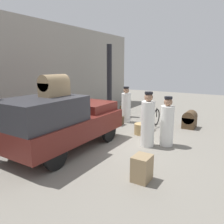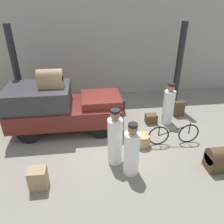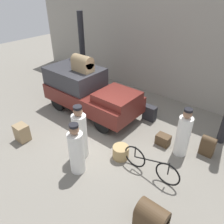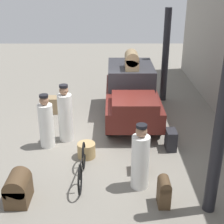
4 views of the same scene
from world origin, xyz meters
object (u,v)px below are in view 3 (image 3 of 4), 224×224
Objects in this scene: wicker_basket at (121,152)px; trunk_on_truck_roof at (83,63)px; bicycle at (150,165)px; porter_standing_middle at (80,134)px; porter_carrying_trunk at (183,134)px; suitcase_small_leather at (150,113)px; truck at (88,90)px; conductor_in_dark_uniform at (76,151)px; trunk_umber_medium at (22,133)px; suitcase_tan_flat at (163,140)px; suitcase_black_upright at (208,145)px; trunk_large_brown at (152,218)px.

trunk_on_truck_roof reaches higher than wicker_basket.
wicker_basket is at bearing 178.58° from bicycle.
wicker_basket is 1.36m from porter_standing_middle.
porter_carrying_trunk is 2.10m from suitcase_small_leather.
conductor_in_dark_uniform is (2.11, -2.57, -0.21)m from truck.
porter_standing_middle is at bearing 19.80° from trunk_umber_medium.
bicycle is at bearing -19.50° from trunk_on_truck_roof.
suitcase_tan_flat is at bearing 0.19° from truck.
porter_standing_middle reaches higher than conductor_in_dark_uniform.
suitcase_black_upright is (3.00, 2.51, -0.45)m from porter_standing_middle.
porter_carrying_trunk is 2.28× the size of trunk_large_brown.
truck is 2.44× the size of porter_carrying_trunk.
porter_carrying_trunk is 4.44m from trunk_on_truck_roof.
porter_standing_middle is at bearing -162.37° from bicycle.
bicycle is at bearing 121.87° from trunk_large_brown.
porter_standing_middle is at bearing -146.04° from wicker_basket.
trunk_large_brown is (0.55, -2.71, -0.38)m from porter_carrying_trunk.
trunk_on_truck_roof is at bearing -179.82° from suitcase_tan_flat.
trunk_on_truck_roof is at bearing 179.60° from porter_carrying_trunk.
trunk_large_brown is at bearing -3.83° from conductor_in_dark_uniform.
porter_standing_middle is at bearing -50.20° from truck.
trunk_on_truck_roof is (-2.93, 1.39, 1.80)m from wicker_basket.
suitcase_black_upright reaches higher than wicker_basket.
bicycle reaches higher than wicker_basket.
trunk_large_brown is at bearing -29.67° from trunk_on_truck_roof.
suitcase_small_leather is at bearing 86.92° from conductor_in_dark_uniform.
trunk_on_truck_roof is (-3.63, -0.01, 1.82)m from suitcase_tan_flat.
trunk_umber_medium is (-0.38, -2.82, -0.64)m from truck.
porter_carrying_trunk is 2.78× the size of suitcase_small_leather.
porter_carrying_trunk reaches higher than trunk_large_brown.
porter_standing_middle is 3.94m from suitcase_black_upright.
conductor_in_dark_uniform is at bearing -117.26° from suitcase_tan_flat.
bicycle is 2.08m from conductor_in_dark_uniform.
trunk_large_brown is 1.21× the size of trunk_umber_medium.
wicker_basket is 0.31× the size of conductor_in_dark_uniform.
trunk_umber_medium is (-5.10, -3.27, -0.06)m from suitcase_black_upright.
trunk_on_truck_roof is (-0.20, 0.00, 1.07)m from truck.
conductor_in_dark_uniform is at bearing -93.08° from suitcase_small_leather.
bicycle is at bearing -1.42° from wicker_basket.
trunk_on_truck_roof is (0.18, 2.82, 1.71)m from trunk_umber_medium.
porter_standing_middle is 2.29m from trunk_umber_medium.
suitcase_small_leather is at bearing 22.23° from trunk_on_truck_roof.
suitcase_tan_flat is at bearing 113.16° from trunk_large_brown.
conductor_in_dark_uniform is at bearing -48.19° from trunk_on_truck_roof.
suitcase_tan_flat is (1.33, 2.59, -0.54)m from conductor_in_dark_uniform.
suitcase_small_leather reaches higher than wicker_basket.
trunk_large_brown is at bearing -91.92° from suitcase_black_upright.
trunk_large_brown reaches higher than trunk_umber_medium.
suitcase_small_leather is 3.19m from trunk_on_truck_roof.
bicycle is at bearing -20.43° from truck.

